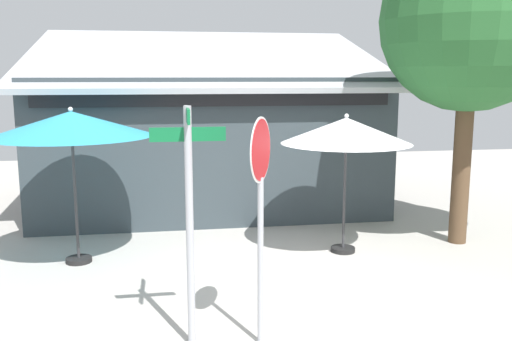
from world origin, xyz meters
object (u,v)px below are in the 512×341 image
(patio_umbrella_ivory_center, at_px, (346,131))
(shade_tree, at_px, (484,26))
(patio_umbrella_teal_left, at_px, (71,125))
(stop_sign, at_px, (261,189))
(street_sign_post, at_px, (189,202))

(patio_umbrella_ivory_center, bearing_deg, shade_tree, 2.55)
(patio_umbrella_ivory_center, distance_m, shade_tree, 3.17)
(patio_umbrella_teal_left, height_order, shade_tree, shade_tree)
(patio_umbrella_ivory_center, height_order, shade_tree, shade_tree)
(patio_umbrella_ivory_center, bearing_deg, stop_sign, -123.12)
(street_sign_post, distance_m, stop_sign, 0.83)
(patio_umbrella_teal_left, bearing_deg, street_sign_post, -61.59)
(street_sign_post, xyz_separation_m, patio_umbrella_ivory_center, (2.90, 3.10, 0.45))
(street_sign_post, height_order, patio_umbrella_teal_left, street_sign_post)
(shade_tree, bearing_deg, patio_umbrella_teal_left, 179.43)
(street_sign_post, xyz_separation_m, shade_tree, (5.47, 3.21, 2.30))
(patio_umbrella_teal_left, height_order, patio_umbrella_ivory_center, patio_umbrella_teal_left)
(patio_umbrella_ivory_center, bearing_deg, street_sign_post, -133.09)
(stop_sign, bearing_deg, patio_umbrella_teal_left, 127.43)
(street_sign_post, distance_m, shade_tree, 6.75)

